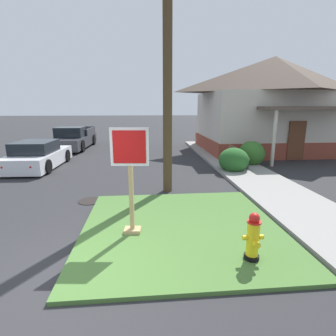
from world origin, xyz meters
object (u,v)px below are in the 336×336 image
(stop_sign, at_px, (131,182))
(street_bench, at_px, (237,155))
(fire_hydrant, at_px, (253,238))
(manhole_cover, at_px, (90,201))
(parked_sedan_white, at_px, (38,156))
(utility_pole, at_px, (168,15))
(pickup_truck_charcoal, at_px, (74,139))

(stop_sign, bearing_deg, street_bench, 53.74)
(fire_hydrant, height_order, street_bench, fire_hydrant)
(manhole_cover, height_order, parked_sedan_white, parked_sedan_white)
(fire_hydrant, bearing_deg, stop_sign, 150.55)
(parked_sedan_white, distance_m, utility_pole, 8.47)
(stop_sign, distance_m, parked_sedan_white, 8.48)
(stop_sign, bearing_deg, manhole_cover, 120.73)
(pickup_truck_charcoal, bearing_deg, parked_sedan_white, -92.05)
(parked_sedan_white, relative_size, pickup_truck_charcoal, 0.77)
(manhole_cover, relative_size, parked_sedan_white, 0.17)
(stop_sign, bearing_deg, pickup_truck_charcoal, 109.11)
(fire_hydrant, bearing_deg, manhole_cover, 135.25)
(stop_sign, height_order, utility_pole, utility_pole)
(fire_hydrant, distance_m, manhole_cover, 5.04)
(parked_sedan_white, xyz_separation_m, utility_pole, (5.68, -3.99, 4.85))
(fire_hydrant, height_order, pickup_truck_charcoal, pickup_truck_charcoal)
(stop_sign, xyz_separation_m, manhole_cover, (-1.36, 2.29, -1.23))
(manhole_cover, relative_size, pickup_truck_charcoal, 0.13)
(fire_hydrant, bearing_deg, street_bench, 72.39)
(stop_sign, relative_size, street_bench, 1.31)
(stop_sign, height_order, pickup_truck_charcoal, stop_sign)
(fire_hydrant, relative_size, pickup_truck_charcoal, 0.16)
(manhole_cover, distance_m, street_bench, 7.16)
(fire_hydrant, height_order, utility_pole, utility_pole)
(manhole_cover, xyz_separation_m, street_bench, (5.94, 3.95, 0.59))
(pickup_truck_charcoal, bearing_deg, stop_sign, -70.89)
(parked_sedan_white, bearing_deg, street_bench, -5.15)
(fire_hydrant, xyz_separation_m, pickup_truck_charcoal, (-6.63, 14.01, 0.11))
(parked_sedan_white, height_order, pickup_truck_charcoal, pickup_truck_charcoal)
(fire_hydrant, relative_size, manhole_cover, 1.28)
(manhole_cover, height_order, street_bench, street_bench)
(fire_hydrant, distance_m, stop_sign, 2.63)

